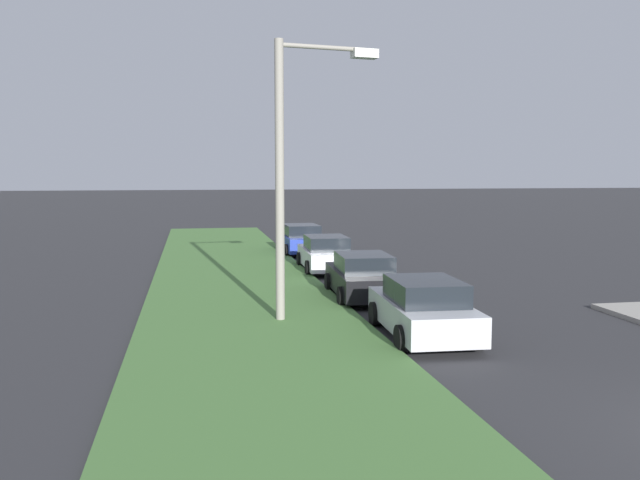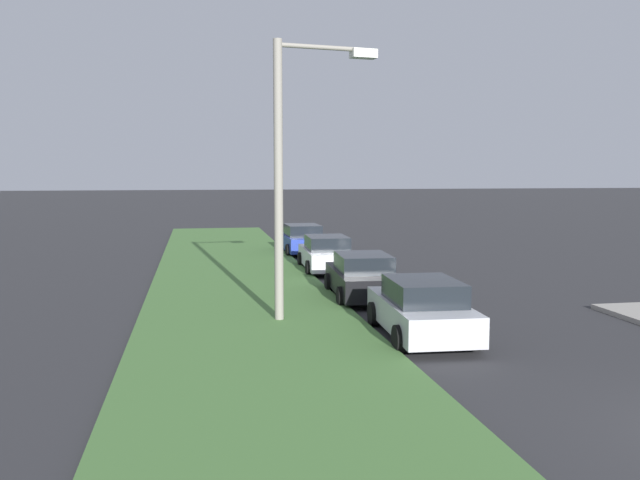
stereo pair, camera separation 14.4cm
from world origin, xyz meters
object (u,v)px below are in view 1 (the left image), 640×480
at_px(streetlight, 292,160).
at_px(parked_car_silver, 423,309).
at_px(parked_car_black, 363,277).
at_px(parked_car_white, 326,254).
at_px(parked_car_blue, 301,239).

bearing_deg(streetlight, parked_car_silver, -127.52).
height_order(parked_car_black, parked_car_white, same).
relative_size(parked_car_black, parked_car_white, 1.01).
relative_size(parked_car_silver, parked_car_blue, 1.01).
relative_size(parked_car_white, parked_car_blue, 1.01).
distance_m(parked_car_white, streetlight, 10.21).
xyz_separation_m(parked_car_black, parked_car_blue, (12.28, 0.04, 0.00)).
xyz_separation_m(parked_car_silver, parked_car_black, (5.22, 0.20, 0.00)).
bearing_deg(parked_car_white, parked_car_silver, -177.16).
xyz_separation_m(parked_car_black, streetlight, (-2.98, 2.71, 3.67)).
relative_size(parked_car_black, streetlight, 0.59).
height_order(parked_car_white, parked_car_blue, same).
relative_size(parked_car_silver, parked_car_black, 1.00).
bearing_deg(parked_car_blue, parked_car_white, 179.37).
relative_size(parked_car_blue, streetlight, 0.58).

